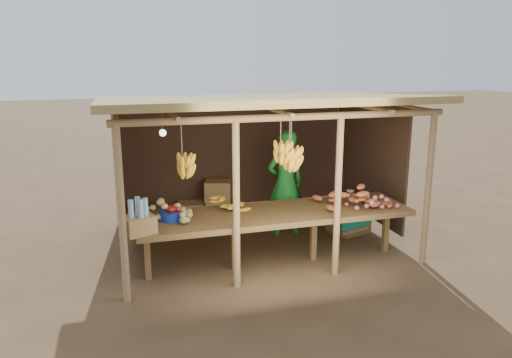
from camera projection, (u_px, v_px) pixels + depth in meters
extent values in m
plane|color=brown|center=(256.00, 241.00, 8.14)|extent=(60.00, 60.00, 0.00)
cylinder|color=#97774E|center=(122.00, 216.00, 5.90)|extent=(0.09, 0.09, 2.20)
cylinder|color=#97774E|center=(428.00, 190.00, 7.05)|extent=(0.09, 0.09, 2.20)
cylinder|color=#97774E|center=(116.00, 165.00, 8.69)|extent=(0.09, 0.09, 2.20)
cylinder|color=#97774E|center=(336.00, 152.00, 9.85)|extent=(0.09, 0.09, 2.20)
cylinder|color=#97774E|center=(236.00, 206.00, 6.28)|extent=(0.09, 0.09, 2.20)
cylinder|color=#97774E|center=(338.00, 198.00, 6.67)|extent=(0.09, 0.09, 2.20)
cylinder|color=#97774E|center=(290.00, 117.00, 6.21)|extent=(4.40, 0.09, 0.09)
cylinder|color=#97774E|center=(233.00, 98.00, 9.01)|extent=(4.40, 0.09, 0.09)
cube|color=#A2884B|center=(256.00, 100.00, 7.59)|extent=(4.70, 3.50, 0.28)
cube|color=#432B1F|center=(233.00, 152.00, 9.23)|extent=(4.20, 0.04, 1.98)
cube|color=#432B1F|center=(119.00, 175.00, 7.46)|extent=(0.04, 2.40, 1.98)
cube|color=#432B1F|center=(368.00, 159.00, 8.60)|extent=(0.04, 2.40, 1.98)
cube|color=brown|center=(275.00, 214.00, 7.07)|extent=(3.90, 1.05, 0.08)
cube|color=brown|center=(147.00, 254.00, 6.67)|extent=(0.08, 0.08, 0.72)
cube|color=brown|center=(234.00, 245.00, 7.00)|extent=(0.08, 0.08, 0.72)
cube|color=brown|center=(313.00, 237.00, 7.33)|extent=(0.08, 0.08, 0.72)
cube|color=brown|center=(386.00, 229.00, 7.66)|extent=(0.08, 0.08, 0.72)
cylinder|color=navy|center=(173.00, 215.00, 6.71)|extent=(0.35, 0.35, 0.12)
cube|color=olive|center=(139.00, 225.00, 6.15)|extent=(0.44, 0.40, 0.23)
imported|color=#1B7C27|center=(286.00, 183.00, 8.33)|extent=(0.68, 0.47, 1.77)
cube|color=brown|center=(349.00, 217.00, 8.52)|extent=(0.71, 0.65, 0.54)
cube|color=#0D977E|center=(350.00, 200.00, 8.45)|extent=(0.79, 0.73, 0.05)
cube|color=olive|center=(218.00, 210.00, 9.11)|extent=(0.53, 0.46, 0.37)
cube|color=olive|center=(218.00, 191.00, 9.02)|extent=(0.53, 0.46, 0.37)
cube|color=olive|center=(191.00, 213.00, 8.97)|extent=(0.53, 0.46, 0.37)
ellipsoid|color=#432B1F|center=(130.00, 217.00, 8.61)|extent=(0.40, 0.40, 0.54)
ellipsoid|color=#432B1F|center=(152.00, 215.00, 8.71)|extent=(0.40, 0.40, 0.54)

